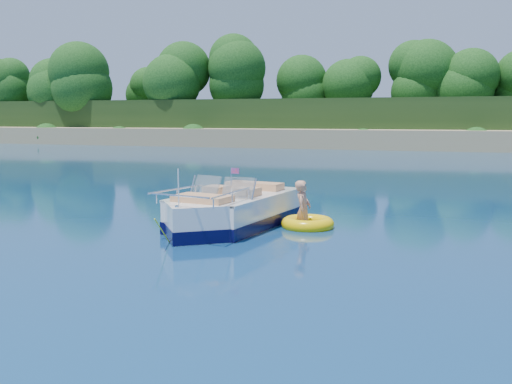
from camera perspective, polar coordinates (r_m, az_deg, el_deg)
ground at (r=11.16m, az=-14.64°, el=-5.62°), size 160.00×160.00×0.00m
shoreline at (r=73.12m, az=13.73°, el=6.14°), size 170.00×59.00×6.00m
treeline at (r=50.55m, az=11.78°, el=10.85°), size 150.00×7.12×8.19m
motorboat at (r=12.87m, az=-2.71°, el=-2.15°), size 2.34×5.07×1.70m
tow_tube at (r=12.99m, az=5.19°, el=-3.19°), size 1.42×1.42×0.32m
boy at (r=13.03m, az=4.74°, el=-3.52°), size 0.34×0.75×1.48m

